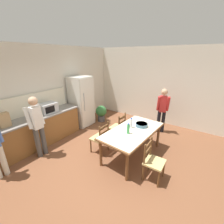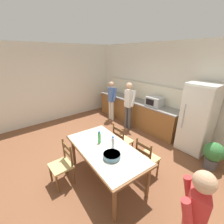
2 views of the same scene
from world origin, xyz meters
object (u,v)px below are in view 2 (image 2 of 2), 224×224
Objects in this scene: refrigerator at (198,119)px; dining_table at (105,151)px; bottle_near_centre at (99,137)px; person_at_counter at (129,104)px; chair_side_near_left at (62,165)px; serving_bowl at (112,155)px; chair_side_far_left at (122,141)px; microwave at (155,101)px; person_by_table at (191,223)px; paper_bag at (129,93)px; person_at_sink at (111,99)px; potted_plant at (213,154)px; bottle_off_centre at (113,143)px; chair_side_far_right at (146,158)px.

refrigerator reaches higher than dining_table.
person_at_counter is at bearing 119.57° from bottle_near_centre.
person_at_counter is at bearing 107.27° from chair_side_near_left.
chair_side_near_left is at bearing -140.86° from serving_bowl.
bottle_near_centre is at bearing 99.44° from chair_side_far_left.
person_by_table is (2.48, -2.76, -0.19)m from microwave.
dining_table is at bearing -74.55° from microwave.
refrigerator reaches higher than chair_side_far_left.
paper_bag is 0.70m from person_at_sink.
person_by_table is 2.34× the size of potted_plant.
chair_side_near_left reaches higher than potted_plant.
refrigerator is at bearing 69.83° from chair_side_near_left.
bottle_near_centre is 2.02m from person_by_table.
bottle_off_centre is 0.95m from chair_side_far_left.
paper_bag is 3.04m from bottle_near_centre.
chair_side_near_left is 1.36× the size of potted_plant.
person_by_table is (2.01, -0.22, -0.02)m from bottle_near_centre.
bottle_near_centre is at bearing -109.89° from refrigerator.
dining_table is 2.11× the size of chair_side_far_right.
person_at_sink is at bearing -170.99° from refrigerator.
dining_table is at bearing 114.41° from chair_side_far_left.
microwave reaches higher than chair_side_far_right.
serving_bowl is (0.22, -0.21, -0.07)m from bottle_off_centre.
bottle_near_centre is 0.84× the size of serving_bowl.
potted_plant is (-0.46, 2.31, -0.49)m from person_by_table.
refrigerator is 2.68m from bottle_near_centre.
paper_bag reaches higher than bottle_off_centre.
person_at_counter is at bearing -178.49° from potted_plant.
potted_plant is at bearing 58.03° from dining_table.
chair_side_far_left is at bearing -48.71° from paper_bag.
person_by_table is (2.25, 0.54, 0.44)m from chair_side_near_left.
person_at_counter is (-1.48, 1.93, 0.03)m from bottle_off_centre.
paper_bag is 0.40× the size of chair_side_far_left.
chair_side_far_right is (0.84, -0.06, 0.00)m from chair_side_far_left.
dining_table is 0.36m from serving_bowl.
chair_side_far_right reaches higher than potted_plant.
person_at_sink is (-0.45, -0.49, -0.23)m from paper_bag.
bottle_off_centre is (2.00, -2.44, -0.20)m from paper_bag.
bottle_off_centre is at bearing 59.02° from chair_side_far_right.
chair_side_near_left is 0.58× the size of person_by_table.
microwave is 0.32× the size of person_at_sink.
bottle_off_centre is at bearing -121.33° from potted_plant.
chair_side_near_left is (-1.16, -3.28, -0.49)m from refrigerator.
microwave is at bearing -70.65° from person_by_table.
microwave is at bearing 105.45° from dining_table.
chair_side_far_right is 0.58× the size of person_by_table.
refrigerator reaches higher than person_by_table.
serving_bowl is at bearing -141.45° from person_at_counter.
bottle_off_centre is 1.70m from person_by_table.
dining_table is 2.47m from person_at_counter.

